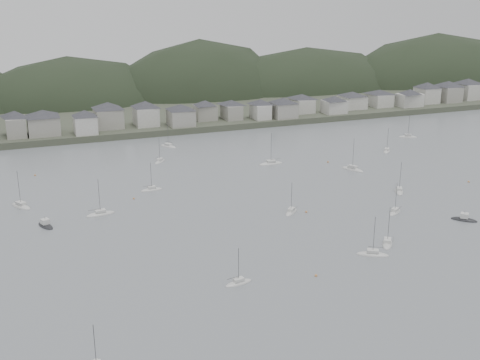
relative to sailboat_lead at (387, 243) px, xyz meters
name	(u,v)px	position (x,y,z in m)	size (l,w,h in m)	color
ground	(371,305)	(-22.25, -25.72, -0.18)	(900.00, 900.00, 0.00)	slate
far_shore_land	(117,95)	(-22.25, 269.28, 1.32)	(900.00, 250.00, 3.00)	#383D2D
forested_ridge	(133,120)	(-17.42, 243.68, -11.46)	(851.55, 103.94, 102.57)	black
waterfront_town	(253,107)	(28.34, 157.62, 8.48)	(451.48, 28.46, 12.92)	gray
sailboat_lead	(387,243)	(0.00, 0.00, 0.00)	(7.06, 7.95, 11.07)	beige
moored_fleet	(220,206)	(-31.12, 43.45, 0.00)	(255.20, 174.22, 13.61)	beige
motor_launch_near	(464,219)	(31.07, 6.14, 0.12)	(7.02, 7.21, 3.78)	black
motor_launch_far	(46,225)	(-82.93, 46.42, 0.12)	(5.17, 7.87, 3.78)	black
mooring_buoys	(264,217)	(-22.25, 30.14, -0.03)	(157.47, 130.37, 0.70)	#CA8143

